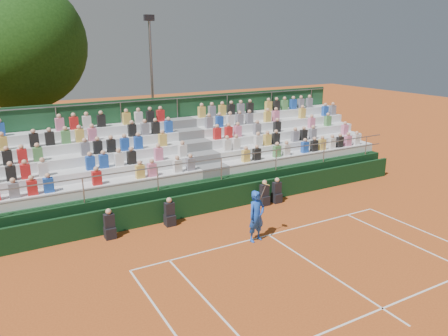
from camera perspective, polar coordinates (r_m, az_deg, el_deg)
ground at (r=17.04m, az=5.87°, el=-8.72°), size 90.00×90.00×0.00m
courtside_wall at (r=19.33m, az=0.44°, el=-3.92°), size 20.00×0.15×1.00m
line_officials at (r=18.49m, az=-1.75°, el=-4.97°), size 8.12×0.40×1.19m
grandstand at (r=21.87m, az=-3.82°, el=0.10°), size 20.00×5.20×4.40m
tennis_player at (r=16.19m, az=4.27°, el=-6.28°), size 0.92×0.58×2.22m
tree_east at (r=27.57m, az=-25.23°, el=14.45°), size 7.34×7.34×10.69m
floodlight_mast at (r=27.64m, az=-9.42°, el=11.59°), size 0.60×0.25×8.65m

